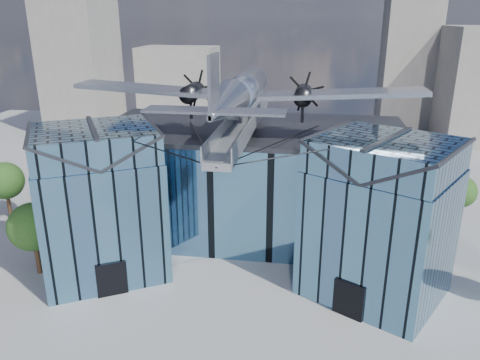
# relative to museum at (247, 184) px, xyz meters

# --- Properties ---
(ground_plane) EXTENTS (120.00, 120.00, 0.00)m
(ground_plane) POSITION_rel_museum_xyz_m (-0.00, -5.82, -5.54)
(ground_plane) COLOR gray
(museum) EXTENTS (32.88, 24.50, 17.60)m
(museum) POSITION_rel_museum_xyz_m (0.00, 0.00, 0.00)
(museum) COLOR teal
(museum) RESTS_ON ground
(bg_towers) EXTENTS (77.00, 24.50, 26.00)m
(bg_towers) POSITION_rel_museum_xyz_m (1.45, 44.67, 4.47)
(bg_towers) COLOR gray
(bg_towers) RESTS_ON ground
(tree_plaza_w) EXTENTS (4.35, 4.35, 5.95)m
(tree_plaza_w) POSITION_rel_museum_xyz_m (-15.58, -8.25, -1.51)
(tree_plaza_w) COLOR #322114
(tree_plaza_w) RESTS_ON ground
(tree_side_w) EXTENTS (4.48, 4.48, 5.86)m
(tree_side_w) POSITION_rel_museum_xyz_m (-24.55, 1.37, -1.57)
(tree_side_w) COLOR #322114
(tree_side_w) RESTS_ON ground
(tree_side_e) EXTENTS (3.16, 3.16, 4.90)m
(tree_side_e) POSITION_rel_museum_xyz_m (20.04, 6.99, -2.22)
(tree_side_e) COLOR #322114
(tree_side_e) RESTS_ON ground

